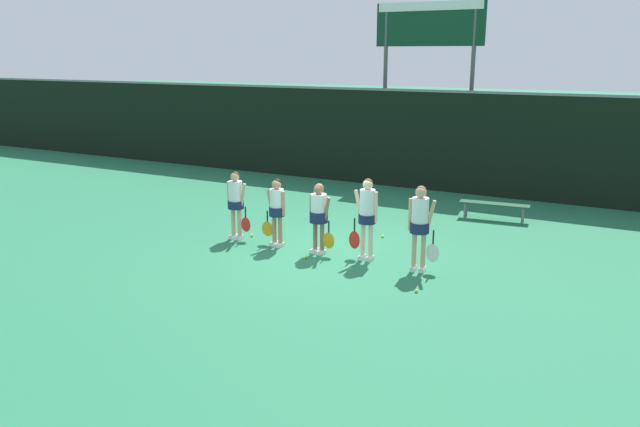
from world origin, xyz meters
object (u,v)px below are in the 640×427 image
Objects in this scene: scoreboard at (429,42)px; player_0 at (236,199)px; bench_courtside at (494,206)px; tennis_ball_1 at (306,257)px; player_4 at (420,220)px; player_1 at (277,206)px; player_2 at (319,212)px; tennis_ball_3 at (416,291)px; tennis_ball_0 at (252,235)px; tennis_ball_4 at (423,240)px; tennis_ball_2 at (383,236)px; player_3 at (367,212)px.

scoreboard reaches higher than player_0.
tennis_ball_1 is at bearing -124.10° from bench_courtside.
player_4 reaches higher than player_0.
player_0 is at bearing -174.33° from player_1.
player_4 is at bearing 8.44° from player_2.
scoreboard reaches higher than bench_courtside.
player_2 is 3.17m from tennis_ball_3.
player_1 is at bearing -134.98° from bench_courtside.
player_4 is 4.59m from tennis_ball_0.
player_0 reaches higher than tennis_ball_4.
scoreboard is 3.24× the size of bench_courtside.
tennis_ball_3 is at bearing -81.34° from player_4.
tennis_ball_1 is at bearing -22.49° from tennis_ball_0.
player_4 is at bearing -49.90° from tennis_ball_2.
tennis_ball_2 is at bearing 99.52° from player_3.
player_1 is (-3.93, -4.79, 0.55)m from bench_courtside.
tennis_ball_0 is at bearing -156.87° from tennis_ball_4.
player_2 reaches higher than tennis_ball_3.
tennis_ball_0 is at bearing 179.71° from player_2.
tennis_ball_0 is at bearing -153.36° from tennis_ball_2.
tennis_ball_1 is at bearing -13.35° from player_0.
player_3 is at bearing 140.60° from tennis_ball_3.
bench_courtside is 6.61m from tennis_ball_0.
tennis_ball_1 is at bearing -110.92° from tennis_ball_2.
scoreboard is 91.02× the size of tennis_ball_3.
tennis_ball_4 is (1.77, 2.01, -0.92)m from player_2.
player_3 is 2.03m from tennis_ball_2.
player_3 is at bearing 14.86° from player_2.
player_0 is 3.43m from player_3.
player_0 is at bearing 165.42° from tennis_ball_3.
scoreboard reaches higher than tennis_ball_0.
tennis_ball_2 is at bearing 75.83° from player_2.
tennis_ball_3 is (1.64, -1.35, -1.05)m from player_3.
player_3 is 2.37m from tennis_ball_3.
player_2 is at bearing -125.78° from bench_courtside.
player_0 is at bearing 179.48° from player_3.
tennis_ball_1 reaches higher than tennis_ball_3.
player_4 is 1.64m from tennis_ball_3.
bench_courtside is at bearing 43.01° from player_0.
tennis_ball_0 is 1.00× the size of tennis_ball_2.
player_0 is (-1.67, -8.91, -3.76)m from scoreboard.
tennis_ball_1 is at bearing 164.53° from tennis_ball_3.
bench_courtside reaches higher than tennis_ball_0.
scoreboard is at bearing 79.46° from player_0.
player_1 reaches higher than tennis_ball_1.
tennis_ball_1 is (0.57, -9.44, -4.70)m from scoreboard.
tennis_ball_4 is at bearing 11.55° from tennis_ball_2.
player_0 is 25.46× the size of tennis_ball_4.
scoreboard is 87.16× the size of tennis_ball_2.
player_0 is 24.93× the size of tennis_ball_3.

